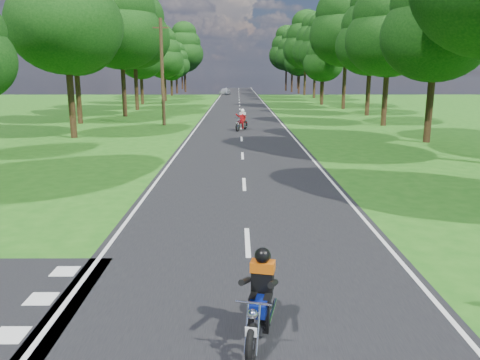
{
  "coord_description": "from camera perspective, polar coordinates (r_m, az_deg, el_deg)",
  "views": [
    {
      "loc": [
        -0.23,
        -8.68,
        4.02
      ],
      "look_at": [
        -0.17,
        4.0,
        1.1
      ],
      "focal_mm": 35.0,
      "sensor_mm": 36.0,
      "label": 1
    }
  ],
  "objects": [
    {
      "name": "telegraph_pole",
      "position": [
        37.13,
        -9.45,
        12.88
      ],
      "size": [
        1.2,
        0.26,
        8.0
      ],
      "color": "#382616",
      "rests_on": "ground"
    },
    {
      "name": "road_markings",
      "position": [
        56.95,
        -0.18,
        8.94
      ],
      "size": [
        7.4,
        140.0,
        0.01
      ],
      "color": "silver",
      "rests_on": "main_road"
    },
    {
      "name": "distant_car",
      "position": [
        88.26,
        -1.85,
        10.77
      ],
      "size": [
        2.23,
        3.93,
        1.26
      ],
      "primitive_type": "imported",
      "rotation": [
        0.0,
        0.0,
        -0.21
      ],
      "color": "silver",
      "rests_on": "main_road"
    },
    {
      "name": "treeline",
      "position": [
        68.89,
        1.15,
        16.49
      ],
      "size": [
        40.0,
        115.35,
        14.78
      ],
      "color": "black",
      "rests_on": "ground"
    },
    {
      "name": "ground",
      "position": [
        9.57,
        1.17,
        -11.88
      ],
      "size": [
        160.0,
        160.0,
        0.0
      ],
      "primitive_type": "plane",
      "color": "#1F5B14",
      "rests_on": "ground"
    },
    {
      "name": "rider_far_red",
      "position": [
        33.27,
        0.19,
        7.37
      ],
      "size": [
        1.23,
        1.91,
        1.51
      ],
      "primitive_type": null,
      "rotation": [
        0.0,
        0.0,
        -0.38
      ],
      "color": "#A40C19",
      "rests_on": "main_road"
    },
    {
      "name": "rider_near_blue",
      "position": [
        7.34,
        2.49,
        -13.8
      ],
      "size": [
        0.9,
        1.75,
        1.39
      ],
      "primitive_type": null,
      "rotation": [
        0.0,
        0.0,
        -0.21
      ],
      "color": "navy",
      "rests_on": "main_road"
    },
    {
      "name": "main_road",
      "position": [
        58.82,
        -0.05,
        9.06
      ],
      "size": [
        7.0,
        140.0,
        0.02
      ],
      "primitive_type": "cube",
      "color": "black",
      "rests_on": "ground"
    }
  ]
}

